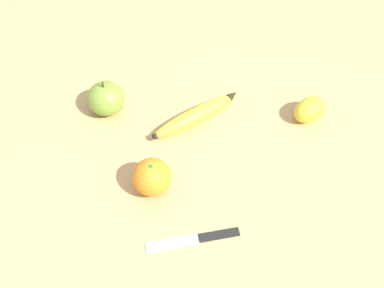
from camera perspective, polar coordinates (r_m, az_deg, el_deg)
The scene contains 6 objects.
ground_plane at distance 0.97m, azimuth 0.02°, elevation 0.30°, with size 3.00×3.00×0.00m, color tan.
banana at distance 0.99m, azimuth 0.54°, elevation 3.67°, with size 0.05×0.23×0.04m.
orange at distance 0.88m, azimuth -5.10°, elevation -4.21°, with size 0.08×0.08×0.08m.
apple at distance 1.02m, azimuth -10.87°, elevation 5.72°, with size 0.08×0.08×0.09m.
lemon at distance 1.02m, azimuth 14.71°, elevation 4.27°, with size 0.05×0.08×0.05m.
paring_knife at distance 0.85m, azimuth 0.58°, elevation -11.93°, with size 0.09×0.17×0.01m.
Camera 1 is at (-0.46, 0.34, 0.78)m, focal length 42.00 mm.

